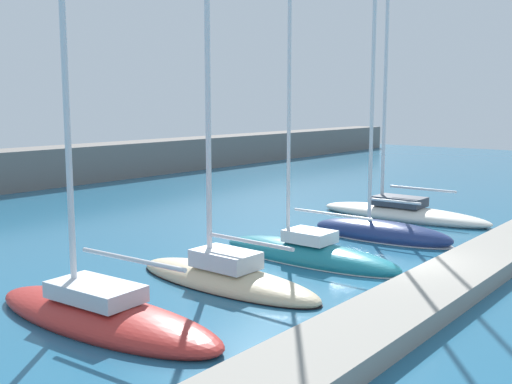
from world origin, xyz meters
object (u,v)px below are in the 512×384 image
at_px(sailboat_red_nearest, 101,309).
at_px(sailboat_ivory_fifth, 402,210).
at_px(sailboat_sand_second, 225,274).
at_px(sailboat_navy_fourth, 381,231).
at_px(sailboat_teal_third, 308,253).

bearing_deg(sailboat_red_nearest, sailboat_ivory_fifth, -91.88).
bearing_deg(sailboat_sand_second, sailboat_ivory_fifth, -86.30).
xyz_separation_m(sailboat_red_nearest, sailboat_navy_fourth, (14.38, -1.03, -0.10)).
distance_m(sailboat_navy_fourth, sailboat_ivory_fifth, 5.31).
bearing_deg(sailboat_red_nearest, sailboat_teal_third, -96.61).
height_order(sailboat_teal_third, sailboat_navy_fourth, sailboat_teal_third).
bearing_deg(sailboat_ivory_fifth, sailboat_red_nearest, 91.59).
xyz_separation_m(sailboat_red_nearest, sailboat_ivory_fifth, (19.50, 0.38, -0.02)).
bearing_deg(sailboat_teal_third, sailboat_ivory_fifth, -83.94).
distance_m(sailboat_teal_third, sailboat_navy_fourth, 5.17).
bearing_deg(sailboat_navy_fourth, sailboat_sand_second, 83.32).
distance_m(sailboat_sand_second, sailboat_ivory_fifth, 14.66).
height_order(sailboat_red_nearest, sailboat_ivory_fifth, sailboat_red_nearest).
distance_m(sailboat_red_nearest, sailboat_ivory_fifth, 19.50).
bearing_deg(sailboat_teal_third, sailboat_red_nearest, 87.08).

